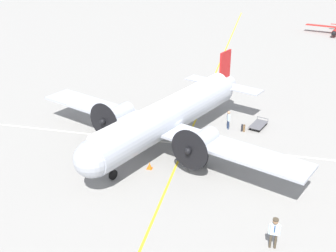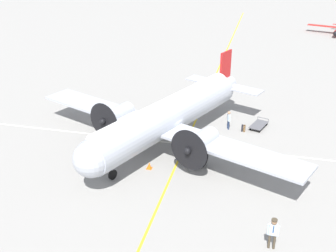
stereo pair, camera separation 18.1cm
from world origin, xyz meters
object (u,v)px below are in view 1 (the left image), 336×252
Objects in this scene: airliner_main at (165,118)px; baggage_cart at (258,125)px; suitcase_near_door at (244,128)px; suitcase_upright_spare at (242,128)px; passenger_boarding at (228,118)px; traffic_cone at (150,166)px; crew_foreground at (274,230)px.

airliner_main is 8.96m from baggage_cart.
suitcase_near_door reaches higher than suitcase_upright_spare.
suitcase_upright_spare is at bearing 62.86° from passenger_boarding.
traffic_cone is (-3.49, 0.28, -2.25)m from airliner_main.
airliner_main reaches higher than traffic_cone.
passenger_boarding is 3.00× the size of suitcase_upright_spare.
airliner_main is at bearing -4.53° from traffic_cone.
passenger_boarding is at bearing -53.11° from baggage_cart.
baggage_cart is 11.31m from traffic_cone.
passenger_boarding is (14.26, 3.83, -0.19)m from crew_foreground.
airliner_main is 7.43m from suitcase_upright_spare.
passenger_boarding is at bearing 157.60° from airliner_main.
crew_foreground is (-9.89, -8.28, -1.30)m from airliner_main.
traffic_cone is (-7.86, 4.72, -0.76)m from passenger_boarding.
suitcase_near_door is 0.25× the size of baggage_cart.
suitcase_upright_spare is 1.60m from baggage_cart.
baggage_cart reaches higher than traffic_cone.
baggage_cart is (15.09, 1.32, -0.90)m from crew_foreground.
crew_foreground is 14.37m from suitcase_near_door.
crew_foreground reaches higher than passenger_boarding.
airliner_main is 39.35× the size of suitcase_near_door.
traffic_cone is at bearing 142.81° from suitcase_upright_spare.
crew_foreground is 10.73m from traffic_cone.
crew_foreground is at bearing -8.74° from passenger_boarding.
airliner_main is 41.32× the size of suitcase_upright_spare.
suitcase_near_door reaches higher than traffic_cone.
passenger_boarding is at bearing -74.18° from crew_foreground.
passenger_boarding is at bearing -30.99° from traffic_cone.
suitcase_upright_spare is (0.07, 0.18, -0.01)m from suitcase_near_door.
suitcase_near_door is (4.23, -5.82, -2.22)m from airliner_main.
passenger_boarding is 1.56m from suitcase_near_door.
suitcase_near_door is (14.13, 2.46, -0.92)m from crew_foreground.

